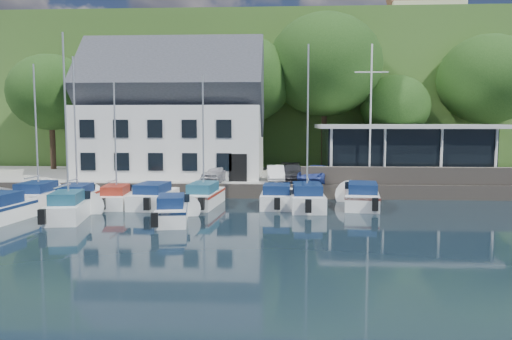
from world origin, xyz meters
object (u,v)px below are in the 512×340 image
object	(u,v)px
flagpole	(371,114)
boat_r1_3	(154,194)
car_silver	(219,172)
boat_r2_0	(3,207)
boat_r1_4	(203,133)
club_pavilion	(403,151)
car_white	(276,173)
boat_r1_5	(277,195)
boat_r2_2	(172,208)
boat_r1_2	(115,140)
car_dgrey	(293,172)
boat_r1_6	(308,131)
car_blue	(316,173)
boat_r1_0	(36,132)
boat_r2_1	(66,131)
boat_r1_7	(362,195)
harbor_building	(174,121)
boat_r1_1	(75,137)

from	to	relation	value
flagpole	boat_r1_3	world-z (taller)	flagpole
car_silver	boat_r2_0	xyz separation A→B (m)	(-10.18, -10.57, -0.84)
boat_r1_4	club_pavilion	bearing A→B (deg)	35.62
car_silver	car_white	bearing A→B (deg)	16.15
car_silver	boat_r1_5	world-z (taller)	car_silver
boat_r2_2	boat_r1_2	bearing A→B (deg)	125.16
car_dgrey	boat_r1_6	xyz separation A→B (m)	(0.77, -6.05, 3.15)
flagpole	car_blue	bearing A→B (deg)	177.59
club_pavilion	car_blue	bearing A→B (deg)	-153.86
boat_r1_2	boat_r1_5	size ratio (longest dim) A/B	1.58
boat_r1_0	boat_r1_6	bearing A→B (deg)	0.70
club_pavilion	boat_r2_0	xyz separation A→B (m)	(-24.14, -13.66, -2.27)
boat_r1_2	boat_r2_0	bearing A→B (deg)	-137.81
car_dgrey	boat_r2_0	world-z (taller)	car_dgrey
boat_r2_0	boat_r1_4	bearing A→B (deg)	35.70
boat_r2_1	boat_r1_2	bearing A→B (deg)	64.66
boat_r1_7	boat_r1_5	bearing A→B (deg)	-168.97
club_pavilion	boat_r2_0	bearing A→B (deg)	-150.51
harbor_building	boat_r1_2	bearing A→B (deg)	-99.97
boat_r1_0	boat_r1_2	bearing A→B (deg)	-0.12
boat_r1_4	flagpole	bearing A→B (deg)	28.39
harbor_building	boat_r2_2	distance (m)	14.93
flagpole	boat_r2_1	xyz separation A→B (m)	(-17.70, -9.55, -1.06)
boat_r1_1	boat_r2_2	xyz separation A→B (m)	(7.01, -4.52, -3.61)
flagpole	boat_r1_2	world-z (taller)	flagpole
boat_r1_1	boat_r1_5	bearing A→B (deg)	-0.06
boat_r1_6	car_silver	bearing A→B (deg)	136.13
car_dgrey	boat_r2_1	world-z (taller)	boat_r2_1
boat_r1_1	boat_r2_0	size ratio (longest dim) A/B	1.66
car_silver	boat_r1_3	distance (m)	6.48
car_blue	harbor_building	bearing A→B (deg)	179.75
car_silver	boat_r1_5	size ratio (longest dim) A/B	0.69
club_pavilion	boat_r2_2	bearing A→B (deg)	-138.43
harbor_building	car_blue	distance (m)	12.34
flagpole	harbor_building	bearing A→B (deg)	164.80
boat_r1_7	car_dgrey	bearing A→B (deg)	136.33
car_silver	boat_r2_2	xyz separation A→B (m)	(-1.14, -10.31, -0.89)
boat_r2_0	boat_r1_2	bearing A→B (deg)	53.79
boat_r1_0	boat_r2_0	size ratio (longest dim) A/B	1.79
boat_r1_5	boat_r2_1	size ratio (longest dim) A/B	0.56
car_white	boat_r2_0	size ratio (longest dim) A/B	0.66
car_silver	boat_r1_3	world-z (taller)	car_silver
boat_r2_2	car_blue	bearing A→B (deg)	41.21
car_white	boat_r1_3	size ratio (longest dim) A/B	0.53
club_pavilion	boat_r1_1	distance (m)	23.87
club_pavilion	boat_r2_1	bearing A→B (deg)	-147.84
harbor_building	car_white	distance (m)	9.73
boat_r1_0	boat_r1_5	distance (m)	15.56
harbor_building	boat_r1_0	size ratio (longest dim) A/B	1.54
harbor_building	boat_r1_4	distance (m)	9.48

